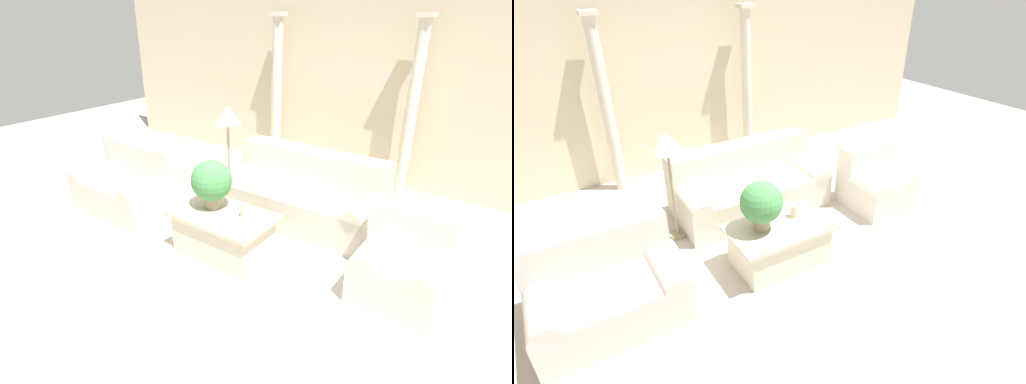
% 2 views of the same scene
% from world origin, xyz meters
% --- Properties ---
extents(ground_plane, '(16.00, 16.00, 0.00)m').
position_xyz_m(ground_plane, '(0.00, 0.00, 0.00)').
color(ground_plane, '#BCB2A3').
extents(wall_back, '(10.00, 0.06, 3.20)m').
position_xyz_m(wall_back, '(0.00, 2.78, 1.60)').
color(wall_back, beige).
rests_on(wall_back, ground_plane).
extents(sofa_long, '(2.07, 0.98, 0.88)m').
position_xyz_m(sofa_long, '(0.15, 0.98, 0.34)').
color(sofa_long, beige).
rests_on(sofa_long, ground_plane).
extents(loveseat, '(1.36, 0.98, 0.88)m').
position_xyz_m(loveseat, '(-1.97, -0.11, 0.35)').
color(loveseat, beige).
rests_on(loveseat, ground_plane).
extents(coffee_table, '(1.14, 0.71, 0.50)m').
position_xyz_m(coffee_table, '(-0.15, -0.31, 0.26)').
color(coffee_table, beige).
rests_on(coffee_table, ground_plane).
extents(potted_plant, '(0.46, 0.46, 0.56)m').
position_xyz_m(potted_plant, '(-0.34, -0.25, 0.82)').
color(potted_plant, '#937F60').
rests_on(potted_plant, coffee_table).
extents(pillar_candle, '(0.09, 0.09, 0.15)m').
position_xyz_m(pillar_candle, '(0.10, -0.23, 0.58)').
color(pillar_candle, beige).
rests_on(pillar_candle, coffee_table).
extents(floor_lamp, '(0.35, 0.35, 1.40)m').
position_xyz_m(floor_lamp, '(-0.96, 0.81, 1.18)').
color(floor_lamp, gray).
rests_on(floor_lamp, ground_plane).
extents(column_left, '(0.23, 0.23, 2.53)m').
position_xyz_m(column_left, '(-1.27, 2.49, 1.29)').
color(column_left, beige).
rests_on(column_left, ground_plane).
extents(column_right, '(0.23, 0.23, 2.53)m').
position_xyz_m(column_right, '(0.97, 2.49, 1.29)').
color(column_right, beige).
rests_on(column_right, ground_plane).
extents(armchair, '(0.79, 0.81, 0.84)m').
position_xyz_m(armchair, '(1.72, 0.14, 0.34)').
color(armchair, beige).
rests_on(armchair, ground_plane).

